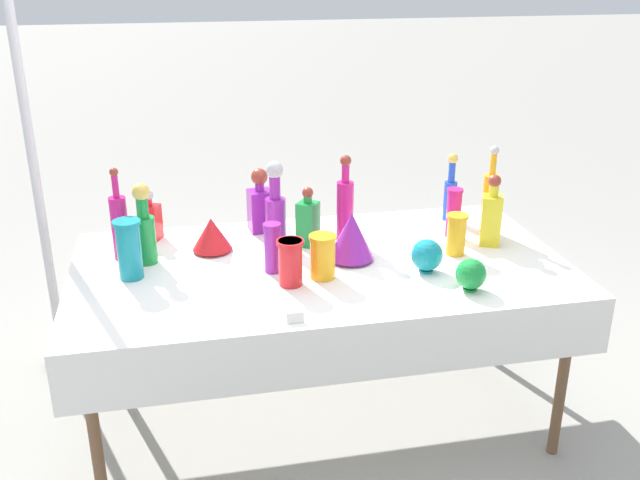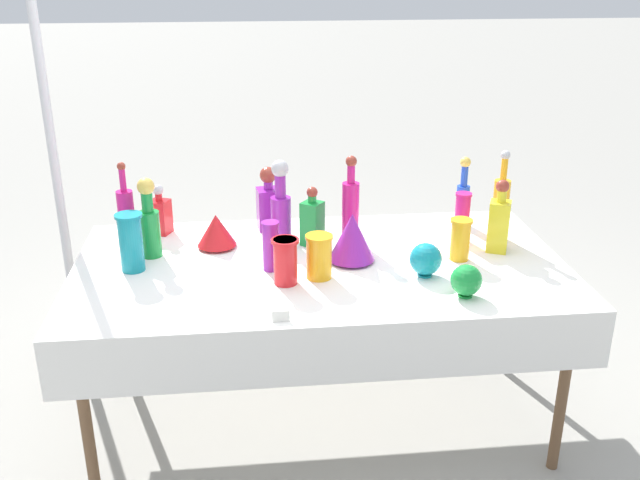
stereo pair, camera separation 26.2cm
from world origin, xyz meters
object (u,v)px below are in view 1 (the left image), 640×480
object	(u,v)px
round_bowl_1	(427,255)
slender_vase_5	(290,261)
tall_bottle_3	(144,229)
slender_vase_0	(272,246)
canopy_pole	(35,173)
tall_bottle_5	(490,200)
slender_vase_3	(454,211)
square_decanter_1	(260,204)
round_bowl_0	(471,274)
tall_bottle_1	(345,206)
slender_vase_2	(323,255)
slender_vase_4	(129,248)
tall_bottle_2	(450,192)
tall_bottle_0	(120,224)
square_decanter_3	(308,221)
slender_vase_1	(456,233)
square_decanter_0	(150,220)
fluted_vase_0	(212,234)
tall_bottle_4	(275,208)
square_decanter_2	(491,216)
fluted_vase_1	(351,236)
cardboard_box_behind_left	(302,270)

from	to	relation	value
round_bowl_1	slender_vase_5	bearing A→B (deg)	-179.08
tall_bottle_3	slender_vase_0	distance (m)	0.53
canopy_pole	tall_bottle_5	bearing A→B (deg)	-14.15
slender_vase_3	canopy_pole	bearing A→B (deg)	164.25
square_decanter_1	tall_bottle_3	bearing A→B (deg)	-152.11
round_bowl_0	canopy_pole	size ratio (longest dim) A/B	0.05
square_decanter_1	slender_vase_3	bearing A→B (deg)	-16.34
tall_bottle_1	slender_vase_2	size ratio (longest dim) A/B	2.20
slender_vase_2	slender_vase_4	world-z (taller)	slender_vase_4
round_bowl_0	tall_bottle_2	bearing A→B (deg)	74.62
round_bowl_1	slender_vase_3	bearing A→B (deg)	54.33
slender_vase_0	tall_bottle_0	bearing A→B (deg)	155.90
tall_bottle_1	square_decanter_3	distance (m)	0.18
slender_vase_0	slender_vase_3	size ratio (longest dim) A/B	0.92
slender_vase_5	tall_bottle_0	bearing A→B (deg)	148.13
slender_vase_4	slender_vase_1	bearing A→B (deg)	-1.51
slender_vase_3	round_bowl_1	xyz separation A→B (m)	(-0.24, -0.34, -0.05)
slender_vase_0	round_bowl_1	distance (m)	0.61
tall_bottle_0	tall_bottle_5	world-z (taller)	tall_bottle_5
slender_vase_5	round_bowl_0	xyz separation A→B (m)	(0.65, -0.19, -0.03)
square_decanter_0	tall_bottle_3	bearing A→B (deg)	-93.17
square_decanter_3	round_bowl_1	xyz separation A→B (m)	(0.41, -0.37, -0.04)
slender_vase_1	fluted_vase_0	size ratio (longest dim) A/B	1.04
tall_bottle_1	fluted_vase_0	xyz separation A→B (m)	(-0.58, -0.00, -0.08)
tall_bottle_2	slender_vase_0	world-z (taller)	tall_bottle_2
slender_vase_4	slender_vase_5	bearing A→B (deg)	-17.45
square_decanter_0	round_bowl_1	world-z (taller)	square_decanter_0
tall_bottle_4	square_decanter_2	world-z (taller)	tall_bottle_4
tall_bottle_5	canopy_pole	world-z (taller)	canopy_pole
slender_vase_2	slender_vase_5	distance (m)	0.14
slender_vase_1	slender_vase_4	world-z (taller)	slender_vase_4
tall_bottle_4	slender_vase_5	size ratio (longest dim) A/B	2.02
fluted_vase_1	tall_bottle_0	bearing A→B (deg)	166.77
canopy_pole	square_decanter_1	bearing A→B (deg)	-15.25
tall_bottle_5	slender_vase_0	bearing A→B (deg)	-167.42
tall_bottle_4	square_decanter_1	world-z (taller)	tall_bottle_4
tall_bottle_4	slender_vase_5	xyz separation A→B (m)	(-0.01, -0.43, -0.06)
fluted_vase_0	round_bowl_0	bearing A→B (deg)	-31.98
slender_vase_2	cardboard_box_behind_left	size ratio (longest dim) A/B	0.37
square_decanter_3	fluted_vase_0	size ratio (longest dim) A/B	1.56
square_decanter_1	slender_vase_1	xyz separation A→B (m)	(0.77, -0.44, -0.03)
tall_bottle_4	cardboard_box_behind_left	size ratio (longest dim) A/B	0.77
square_decanter_3	slender_vase_5	world-z (taller)	square_decanter_3
tall_bottle_5	tall_bottle_4	bearing A→B (deg)	175.65
tall_bottle_3	tall_bottle_2	bearing A→B (deg)	9.21
square_decanter_2	slender_vase_2	distance (m)	0.81
tall_bottle_0	slender_vase_5	bearing A→B (deg)	-31.87
square_decanter_0	square_decanter_1	xyz separation A→B (m)	(0.49, 0.01, 0.03)
slender_vase_3	slender_vase_5	xyz separation A→B (m)	(-0.79, -0.35, -0.02)
square_decanter_2	slender_vase_5	world-z (taller)	square_decanter_2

